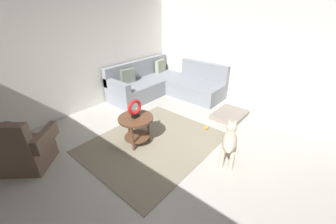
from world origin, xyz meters
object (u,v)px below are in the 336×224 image
side_table (136,123)px  dog_bed_mat (230,115)px  sectional_couch (164,85)px  torus_sculpture (135,108)px  dog (230,141)px  dog_toy_ball (206,128)px  armchair (24,150)px

side_table → dog_bed_mat: (2.02, -0.83, -0.37)m
sectional_couch → side_table: 2.31m
side_table → dog_bed_mat: side_table is taller
sectional_couch → torus_sculpture: size_ratio=6.90×
torus_sculpture → dog: torus_sculpture is taller
side_table → torus_sculpture: bearing=0.0°
sectional_couch → torus_sculpture: bearing=-151.2°
side_table → dog_toy_ball: bearing=-30.7°
armchair → dog_toy_ball: bearing=18.3°
armchair → torus_sculpture: 1.76m
armchair → dog_bed_mat: bearing=22.8°
dog → dog_bed_mat: bearing=92.3°
armchair → side_table: armchair is taller
sectional_couch → side_table: (-2.02, -1.11, 0.13)m
dog_bed_mat → dog_toy_ball: 0.82m
sectional_couch → dog_bed_mat: sectional_couch is taller
sectional_couch → dog_toy_ball: (-0.82, -1.83, -0.25)m
side_table → torus_sculpture: (0.00, 0.00, 0.29)m
sectional_couch → side_table: size_ratio=3.75×
torus_sculpture → dog_bed_mat: torus_sculpture is taller
torus_sculpture → dog_bed_mat: size_ratio=0.41×
side_table → dog: 1.57m
sectional_couch → dog_bed_mat: 1.96m
armchair → dog: 3.11m
dog → side_table: bearing=-178.3°
dog_bed_mat → dog: dog is taller
armchair → dog_bed_mat: armchair is taller
dog_toy_ball → dog: bearing=-129.0°
dog_bed_mat → side_table: bearing=157.6°
dog → armchair: bearing=-158.5°
armchair → dog_toy_ball: 3.13m
torus_sculpture → dog: 1.61m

